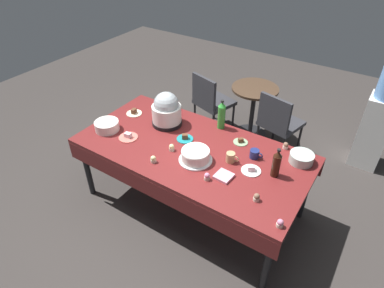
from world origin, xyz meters
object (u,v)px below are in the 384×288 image
Objects in this scene: maroon_chair_left at (211,100)px; coffee_mug_tan at (231,157)px; dessert_plate_teal at (185,138)px; water_cooler at (377,122)px; coffee_mug_navy at (255,154)px; maroon_chair_right at (278,121)px; frosted_layer_cake at (196,156)px; cupcake_cocoa at (207,177)px; cupcake_vanilla at (172,148)px; potluck_table at (192,153)px; dessert_plate_cream at (134,113)px; cupcake_mint at (280,223)px; ceramic_snack_bowl at (107,126)px; slow_cooker at (167,110)px; glass_salad_bowl at (301,158)px; cupcake_rose at (286,146)px; dessert_plate_white at (251,170)px; cupcake_berry at (153,159)px; dessert_plate_coral at (128,137)px; soda_bottle_cola at (276,164)px; dessert_plate_sage at (241,142)px; cupcake_lemon at (257,197)px; soda_bottle_lime_soda at (222,115)px; round_cafe_table at (253,103)px.

coffee_mug_tan is at bearing -53.18° from maroon_chair_left.
dessert_plate_teal is 2.28m from water_cooler.
coffee_mug_navy is 1.17m from maroon_chair_right.
frosted_layer_cake is 4.51× the size of cupcake_cocoa.
potluck_table is at bearing 42.54° from cupcake_vanilla.
cupcake_vanilla is 1.57m from maroon_chair_right.
dessert_plate_cream is 2.00m from cupcake_mint.
ceramic_snack_bowl is at bearing -101.83° from maroon_chair_left.
slow_cooker is 2.12× the size of dessert_plate_cream.
glass_salad_bowl is 3.18× the size of cupcake_rose.
cupcake_vanilla is at bearing -169.42° from dessert_plate_white.
cupcake_berry is (-0.78, -0.37, 0.02)m from dessert_plate_white.
dessert_plate_teal is 0.96m from cupcake_rose.
cupcake_mint reaches higher than dessert_plate_coral.
cupcake_mint is at bearing -35.44° from coffee_mug_tan.
glass_salad_bowl reaches higher than dessert_plate_white.
maroon_chair_left is (-1.37, 1.25, -0.39)m from soda_bottle_cola.
ceramic_snack_bowl is 1.35m from dessert_plate_sage.
maroon_chair_right is at bearing 98.47° from coffee_mug_navy.
cupcake_berry is 0.23m from cupcake_vanilla.
frosted_layer_cake reaches higher than glass_salad_bowl.
cupcake_cocoa is at bearing -91.44° from maroon_chair_right.
frosted_layer_cake is 0.34m from dessert_plate_teal.
glass_salad_bowl is at bearing 48.70° from cupcake_cocoa.
cupcake_lemon is at bearing -38.48° from coffee_mug_tan.
coffee_mug_navy reaches higher than dessert_plate_white.
coffee_mug_tan is (-0.21, 0.02, 0.03)m from dessert_plate_white.
slow_cooker is 2.91× the size of coffee_mug_navy.
dessert_plate_sage is 2.08× the size of cupcake_vanilla.
cupcake_berry is at bearing 176.78° from cupcake_mint.
dessert_plate_sage is at bearing 149.62° from soda_bottle_cola.
ceramic_snack_bowl reaches higher than dessert_plate_white.
cupcake_vanilla is at bearing -47.84° from slow_cooker.
frosted_layer_cake is 0.52m from dessert_plate_sage.
maroon_chair_right is (0.04, 1.61, -0.29)m from cupcake_cocoa.
dessert_plate_sage is 2.08× the size of cupcake_rose.
glass_salad_bowl reaches higher than cupcake_lemon.
soda_bottle_cola is (0.93, 0.20, 0.10)m from cupcake_vanilla.
potluck_table is 10.24× the size of glass_salad_bowl.
cupcake_cocoa is 0.56× the size of coffee_mug_tan.
coffee_mug_navy reaches higher than dessert_plate_cream.
cupcake_mint is at bearing -42.17° from soda_bottle_lime_soda.
dessert_plate_cream reaches higher than dessert_plate_sage.
soda_bottle_cola is (0.45, -0.27, 0.12)m from dessert_plate_sage.
cupcake_mint is (1.03, -0.43, 0.09)m from potluck_table.
potluck_table is 32.59× the size of cupcake_vanilla.
coffee_mug_navy is 1.50m from round_cafe_table.
dessert_plate_teal reaches higher than dessert_plate_sage.
cupcake_berry is at bearing -137.23° from cupcake_rose.
cupcake_lemon is (0.05, -0.77, 0.00)m from cupcake_rose.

